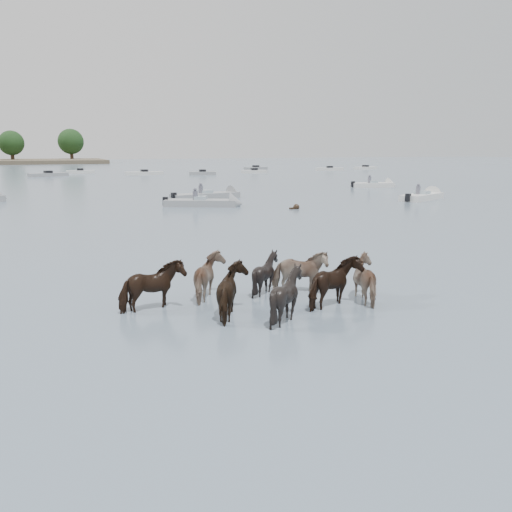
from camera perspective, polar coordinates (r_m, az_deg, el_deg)
name	(u,v)px	position (r m, az deg, el deg)	size (l,w,h in m)	color
ground	(339,295)	(14.90, 9.06, -4.21)	(400.00, 400.00, 0.00)	#4D5E6F
pony_herd	(270,284)	(13.68, 1.56, -3.10)	(7.25, 3.83, 1.43)	black
swimming_pony	(296,207)	(35.79, 4.36, 5.32)	(0.72, 0.44, 0.44)	black
motorboat_b	(212,203)	(37.47, -4.87, 5.78)	(5.70, 3.79, 1.92)	gray
motorboat_c	(214,196)	(43.56, -4.60, 6.60)	(6.49, 3.11, 1.92)	gray
motorboat_d	(426,196)	(44.88, 18.06, 6.22)	(5.53, 3.80, 1.92)	silver
motorboat_e	(379,185)	(57.66, 13.29, 7.57)	(5.10, 2.59, 1.92)	silver
distant_flotilla	(85,173)	(86.65, -18.23, 8.59)	(107.62, 19.55, 0.93)	gray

